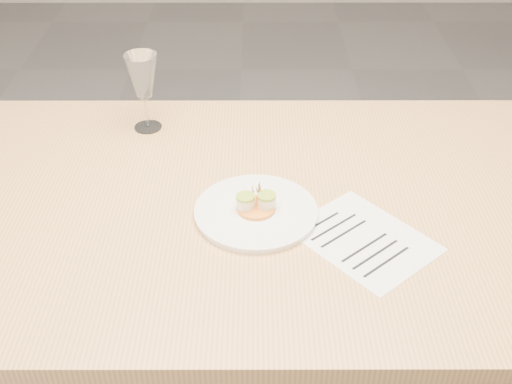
{
  "coord_description": "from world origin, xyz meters",
  "views": [
    {
      "loc": [
        0.08,
        -1.22,
        1.65
      ],
      "look_at": [
        0.09,
        -0.04,
        0.8
      ],
      "focal_mm": 45.0,
      "sensor_mm": 36.0,
      "label": 1
    }
  ],
  "objects_px": {
    "dining_table": "(221,221)",
    "recipe_sheet": "(364,239)",
    "dinner_plate": "(256,211)",
    "wine_glass_1": "(143,78)"
  },
  "relations": [
    {
      "from": "dining_table",
      "to": "dinner_plate",
      "type": "height_order",
      "value": "dinner_plate"
    },
    {
      "from": "wine_glass_1",
      "to": "dinner_plate",
      "type": "bearing_deg",
      "value": -52.88
    },
    {
      "from": "dining_table",
      "to": "wine_glass_1",
      "type": "distance_m",
      "value": 0.46
    },
    {
      "from": "recipe_sheet",
      "to": "dining_table",
      "type": "bearing_deg",
      "value": 114.66
    },
    {
      "from": "dinner_plate",
      "to": "wine_glass_1",
      "type": "distance_m",
      "value": 0.52
    },
    {
      "from": "dining_table",
      "to": "dinner_plate",
      "type": "relative_size",
      "value": 8.48
    },
    {
      "from": "recipe_sheet",
      "to": "dinner_plate",
      "type": "bearing_deg",
      "value": 118.93
    },
    {
      "from": "dinner_plate",
      "to": "wine_glass_1",
      "type": "xyz_separation_m",
      "value": [
        -0.3,
        0.4,
        0.14
      ]
    },
    {
      "from": "dining_table",
      "to": "recipe_sheet",
      "type": "xyz_separation_m",
      "value": [
        0.32,
        -0.15,
        0.07
      ]
    },
    {
      "from": "dining_table",
      "to": "wine_glass_1",
      "type": "relative_size",
      "value": 11.02
    }
  ]
}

